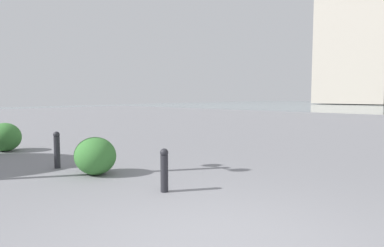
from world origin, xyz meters
TOP-DOWN VIEW (x-y plane):
  - bollard_near at (1.85, -1.12)m, footprint 0.13×0.13m
  - bollard_mid at (4.75, -0.87)m, footprint 0.13×0.13m
  - shrub_low at (7.83, -1.01)m, footprint 0.89×0.80m
  - shrub_round at (3.67, -1.07)m, footprint 0.84×0.75m

SIDE VIEW (x-z plane):
  - shrub_round at x=3.67m, z-range 0.00..0.71m
  - bollard_near at x=1.85m, z-range 0.02..0.70m
  - shrub_low at x=7.83m, z-range 0.00..0.76m
  - bollard_mid at x=4.75m, z-range 0.02..0.77m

